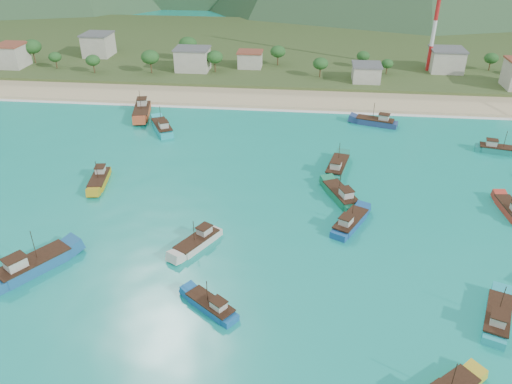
# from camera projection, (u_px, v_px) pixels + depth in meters

# --- Properties ---
(ground) EXTENTS (600.00, 600.00, 0.00)m
(ground) POSITION_uv_depth(u_px,v_px,m) (239.00, 266.00, 77.11)
(ground) COLOR #0B8274
(ground) RESTS_ON ground
(beach) EXTENTS (400.00, 18.00, 1.20)m
(beach) POSITION_uv_depth(u_px,v_px,m) (276.00, 98.00, 145.45)
(beach) COLOR beige
(beach) RESTS_ON ground
(land) EXTENTS (400.00, 110.00, 2.40)m
(land) POSITION_uv_depth(u_px,v_px,m) (287.00, 48.00, 198.21)
(land) COLOR #385123
(land) RESTS_ON ground
(surf_line) EXTENTS (400.00, 2.50, 0.08)m
(surf_line) POSITION_uv_depth(u_px,v_px,m) (273.00, 110.00, 137.23)
(surf_line) COLOR white
(surf_line) RESTS_ON ground
(village) EXTENTS (216.35, 32.79, 7.87)m
(village) POSITION_uv_depth(u_px,v_px,m) (319.00, 62.00, 162.26)
(village) COLOR beige
(village) RESTS_ON ground
(vegetation) EXTENTS (278.18, 26.05, 8.69)m
(vegetation) POSITION_uv_depth(u_px,v_px,m) (275.00, 59.00, 164.06)
(vegetation) COLOR #235623
(vegetation) RESTS_ON ground
(boat_1) EXTENTS (7.17, 10.87, 6.22)m
(boat_1) POSITION_uv_depth(u_px,v_px,m) (341.00, 196.00, 94.46)
(boat_1) COLOR #14774E
(boat_1) RESTS_ON ground
(boat_4) EXTENTS (5.63, 11.46, 6.51)m
(boat_4) POSITION_uv_depth(u_px,v_px,m) (337.00, 168.00, 104.59)
(boat_4) COLOR #177966
(boat_4) RESTS_ON ground
(boat_7) EXTENTS (10.17, 4.96, 5.78)m
(boat_7) POSITION_uv_depth(u_px,v_px,m) (499.00, 150.00, 112.65)
(boat_7) COLOR #1B8177
(boat_7) RESTS_ON ground
(boat_8) EXTENTS (7.13, 10.15, 5.86)m
(boat_8) POSITION_uv_depth(u_px,v_px,m) (350.00, 223.00, 86.30)
(boat_8) COLOR #184E8E
(boat_8) RESTS_ON ground
(boat_9) EXTENTS (8.03, 11.28, 6.52)m
(boat_9) POSITION_uv_depth(u_px,v_px,m) (162.00, 128.00, 123.66)
(boat_9) COLOR #1DAEBA
(boat_9) RESTS_ON ground
(boat_11) EXTENTS (4.33, 9.91, 5.66)m
(boat_11) POSITION_uv_depth(u_px,v_px,m) (100.00, 180.00, 100.16)
(boat_11) COLOR gold
(boat_11) RESTS_ON ground
(boat_12) EXTENTS (10.94, 6.00, 6.20)m
(boat_12) POSITION_uv_depth(u_px,v_px,m) (376.00, 122.00, 127.25)
(boat_12) COLOR navy
(boat_12) RESTS_ON ground
(boat_15) EXTENTS (6.34, 13.24, 7.53)m
(boat_15) POSITION_uv_depth(u_px,v_px,m) (142.00, 112.00, 133.17)
(boat_15) COLOR #BB4B28
(boat_15) RESTS_ON ground
(boat_16) EXTENTS (9.85, 12.11, 7.21)m
(boat_16) POSITION_uv_depth(u_px,v_px,m) (33.00, 266.00, 75.54)
(boat_16) COLOR #1B588D
(boat_16) RESTS_ON ground
(boat_20) EXTENTS (3.67, 9.60, 5.54)m
(boat_20) POSITION_uv_depth(u_px,v_px,m) (511.00, 211.00, 90.05)
(boat_20) COLOR #B43224
(boat_20) RESTS_ON ground
(boat_21) EXTENTS (8.26, 7.08, 5.00)m
(boat_21) POSITION_uv_depth(u_px,v_px,m) (211.00, 307.00, 68.38)
(boat_21) COLOR #16579A
(boat_21) RESTS_ON ground
(boat_28) EXTENTS (7.09, 9.52, 5.55)m
(boat_28) POSITION_uv_depth(u_px,v_px,m) (198.00, 242.00, 81.42)
(boat_28) COLOR beige
(boat_28) RESTS_ON ground
(boat_29) EXTENTS (6.38, 10.38, 5.90)m
(boat_29) POSITION_uv_depth(u_px,v_px,m) (497.00, 318.00, 66.18)
(boat_29) COLOR #1FA1AE
(boat_29) RESTS_ON ground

